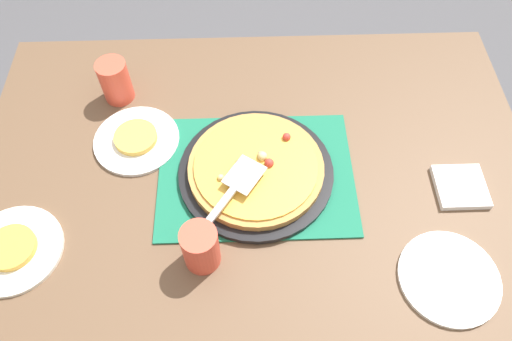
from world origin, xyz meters
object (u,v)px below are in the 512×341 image
at_px(cup_far, 115,81).
at_px(napkin_stack, 460,187).
at_px(cup_near, 201,247).
at_px(pizza_pan, 256,172).
at_px(plate_far_right, 137,140).
at_px(pizza, 256,167).
at_px(plate_near_left, 14,250).
at_px(pizza_server, 233,190).
at_px(plate_side, 449,278).
at_px(served_slice_left, 11,248).
at_px(served_slice_right, 136,137).

relative_size(cup_far, napkin_stack, 1.00).
xyz_separation_m(cup_near, cup_far, (-0.24, 0.49, 0.00)).
bearing_deg(pizza_pan, plate_far_right, 159.60).
distance_m(pizza, plate_far_right, 0.33).
xyz_separation_m(plate_near_left, cup_far, (0.18, 0.46, 0.06)).
bearing_deg(plate_far_right, cup_near, -61.43).
bearing_deg(plate_near_left, pizza_server, 11.89).
relative_size(plate_far_right, plate_side, 1.00).
height_order(plate_far_right, plate_side, same).
height_order(pizza_pan, plate_side, pizza_pan).
height_order(plate_near_left, served_slice_left, served_slice_left).
bearing_deg(plate_near_left, served_slice_right, 50.69).
relative_size(pizza_pan, pizza_server, 1.77).
height_order(plate_side, served_slice_right, served_slice_right).
bearing_deg(cup_far, plate_far_right, -68.68).
xyz_separation_m(served_slice_left, served_slice_right, (0.24, 0.30, 0.00)).
height_order(plate_near_left, served_slice_right, served_slice_right).
bearing_deg(cup_far, cup_near, -63.68).
bearing_deg(served_slice_right, plate_side, -28.96).
height_order(plate_far_right, napkin_stack, napkin_stack).
relative_size(served_slice_left, cup_near, 0.92).
bearing_deg(pizza, pizza_pan, -122.63).
bearing_deg(cup_far, pizza_pan, -36.53).
distance_m(served_slice_left, pizza_server, 0.51).
relative_size(pizza, served_slice_left, 3.00).
relative_size(pizza, pizza_server, 1.54).
bearing_deg(served_slice_left, cup_far, 68.23).
bearing_deg(napkin_stack, cup_near, -165.27).
bearing_deg(served_slice_left, served_slice_right, 50.69).
distance_m(cup_far, napkin_stack, 0.92).
bearing_deg(served_slice_left, plate_far_right, 50.69).
bearing_deg(pizza, pizza_server, -124.24).
bearing_deg(plate_side, served_slice_right, 151.04).
distance_m(plate_near_left, plate_far_right, 0.39).
xyz_separation_m(plate_far_right, napkin_stack, (0.80, -0.17, 0.00)).
relative_size(cup_near, cup_far, 1.00).
distance_m(pizza, cup_far, 0.46).
height_order(pizza, plate_side, pizza).
height_order(served_slice_right, cup_near, cup_near).
distance_m(plate_side, served_slice_right, 0.82).
bearing_deg(cup_far, napkin_stack, -20.81).
bearing_deg(plate_far_right, plate_near_left, -129.31).
height_order(served_slice_right, cup_far, cup_far).
bearing_deg(pizza_pan, plate_near_left, -161.40).
distance_m(plate_side, cup_near, 0.54).
height_order(plate_far_right, served_slice_left, served_slice_left).
distance_m(pizza, plate_near_left, 0.58).
relative_size(plate_side, pizza_server, 1.03).
bearing_deg(pizza, plate_far_right, 159.67).
bearing_deg(cup_far, pizza, -36.48).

